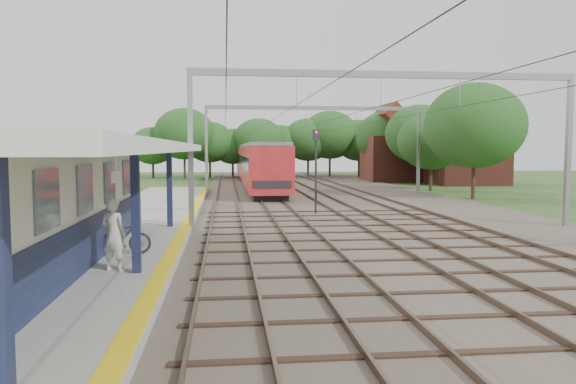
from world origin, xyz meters
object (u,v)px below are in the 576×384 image
bicycle (122,238)px  signal_post (316,160)px  train (256,163)px  person (114,234)px

bicycle → signal_post: bearing=-39.5°
train → bicycle: bearing=-99.4°
person → train: size_ratio=0.05×
bicycle → signal_post: (8.09, 12.49, 2.14)m
train → signal_post: (1.85, -25.37, 0.80)m
bicycle → signal_post: signal_post is taller
person → signal_post: bearing=-97.2°
person → bicycle: size_ratio=1.13×
person → signal_post: signal_post is taller
bicycle → signal_post: 15.03m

